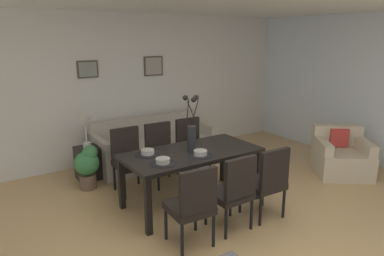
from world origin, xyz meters
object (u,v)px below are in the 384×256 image
object	(u,v)px
centerpiece_vase	(192,130)
bowl_near_left	(163,160)
bowl_far_left	(200,152)
potted_plant	(88,165)
dining_table	(192,157)
dining_chair_mid_left	(267,179)
framed_picture_center	(153,66)
dining_chair_near_right	(129,157)
side_table	(88,163)
armchair	(341,157)
bowl_near_right	(148,151)
dining_chair_far_right	(161,150)
framed_picture_left	(88,69)
dining_chair_far_left	(233,189)
table_lamp	(85,124)
dining_chair_near_left	(193,203)
sofa	(154,148)
dining_chair_mid_right	(191,144)

from	to	relation	value
centerpiece_vase	bowl_near_left	bearing A→B (deg)	-159.61
bowl_far_left	potted_plant	bearing A→B (deg)	125.18
dining_table	dining_chair_mid_left	distance (m)	1.01
framed_picture_center	bowl_far_left	bearing A→B (deg)	-104.28
bowl_far_left	dining_chair_near_right	bearing A→B (deg)	115.75
dining_chair_mid_left	framed_picture_center	bearing A→B (deg)	88.84
dining_chair_near_right	bowl_near_left	size ratio (longest dim) A/B	5.41
bowl_near_left	side_table	bearing A→B (deg)	100.88
armchair	potted_plant	size ratio (longest dim) A/B	1.67
armchair	potted_plant	distance (m)	4.03
centerpiece_vase	bowl_near_right	bearing A→B (deg)	159.86
dining_chair_far_right	framed_picture_left	world-z (taller)	framed_picture_left
dining_chair_mid_left	centerpiece_vase	size ratio (longest dim) A/B	1.25
bowl_near_left	bowl_far_left	size ratio (longest dim) A/B	1.00
dining_chair_far_left	potted_plant	world-z (taller)	dining_chair_far_left
dining_chair_far_right	table_lamp	world-z (taller)	table_lamp
bowl_near_left	framed_picture_center	size ratio (longest dim) A/B	0.45
dining_table	dining_chair_near_left	bearing A→B (deg)	-122.78
framed_picture_left	sofa	bearing A→B (deg)	-27.42
bowl_far_left	side_table	distance (m)	2.09
dining_chair_near_right	dining_chair_far_right	size ratio (longest dim) A/B	1.00
dining_chair_near_left	dining_chair_far_left	xyz separation A→B (m)	(0.57, 0.03, 0.00)
framed_picture_left	centerpiece_vase	bearing A→B (deg)	-74.45
dining_chair_near_right	dining_chair_mid_left	distance (m)	2.02
dining_chair_far_right	centerpiece_vase	world-z (taller)	centerpiece_vase
centerpiece_vase	side_table	distance (m)	1.99
dining_table	dining_chair_far_left	size ratio (longest dim) A/B	1.96
dining_chair_near_right	bowl_far_left	bearing A→B (deg)	-64.25
dining_chair_near_right	bowl_near_left	distance (m)	1.11
bowl_far_left	framed_picture_left	size ratio (longest dim) A/B	0.49
dining_chair_far_left	framed_picture_left	world-z (taller)	framed_picture_left
centerpiece_vase	dining_chair_mid_right	bearing A→B (deg)	56.99
bowl_near_right	side_table	bearing A→B (deg)	103.84
dining_chair_mid_right	potted_plant	size ratio (longest dim) A/B	1.37
dining_chair_mid_left	framed_picture_left	distance (m)	3.45
dining_chair_mid_right	potted_plant	world-z (taller)	dining_chair_mid_right
dining_chair_near_right	centerpiece_vase	xyz separation A→B (m)	(0.52, -0.87, 0.51)
dining_chair_far_right	side_table	distance (m)	1.20
dining_chair_far_left	side_table	xyz separation A→B (m)	(-0.91, 2.45, -0.25)
bowl_far_left	armchair	distance (m)	2.70
dining_chair_near_right	potted_plant	xyz separation A→B (m)	(-0.50, 0.36, -0.14)
centerpiece_vase	bowl_far_left	xyz separation A→B (m)	(-0.00, -0.20, -0.24)
dining_chair_near_left	armchair	distance (m)	3.23
bowl_near_right	side_table	world-z (taller)	bowl_near_right
centerpiece_vase	bowl_near_left	size ratio (longest dim) A/B	4.32
dining_chair_mid_right	side_table	distance (m)	1.65
centerpiece_vase	table_lamp	world-z (taller)	centerpiece_vase
centerpiece_vase	bowl_far_left	world-z (taller)	centerpiece_vase
dining_chair_mid_left	framed_picture_left	bearing A→B (deg)	110.87
table_lamp	sofa	bearing A→B (deg)	4.64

